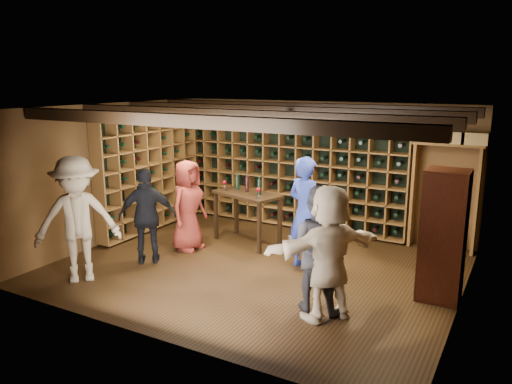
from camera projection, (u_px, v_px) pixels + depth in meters
The scene contains 13 objects.
ground at pixel (256, 267), 7.90m from camera, with size 6.00×6.00×0.00m, color black.
room_shell at pixel (258, 113), 7.41m from camera, with size 6.00×6.00×6.00m.
wine_rack_back at pixel (290, 170), 9.88m from camera, with size 4.65×0.30×2.20m.
wine_rack_left at pixel (150, 172), 9.69m from camera, with size 0.30×2.65×2.20m.
crate_shelf at pixel (448, 161), 8.39m from camera, with size 1.20×0.32×2.07m.
display_cabinet at pixel (443, 238), 6.60m from camera, with size 0.55×0.50×1.75m.
man_blue_shirt at pixel (305, 213), 7.70m from camera, with size 0.65×0.43×1.78m, color navy.
man_grey_suit at pixel (317, 249), 6.30m from camera, with size 0.80×0.62×1.64m, color black.
guest_red_floral at pixel (188, 205), 8.58m from camera, with size 0.77×0.50×1.57m, color maroon.
guest_woman_black at pixel (147, 216), 7.95m from camera, with size 0.91×0.38×1.55m, color black.
guest_khaki at pixel (77, 220), 7.20m from camera, with size 1.20×0.69×1.86m, color #7D6E56.
guest_beige at pixel (329, 253), 6.06m from camera, with size 1.58×0.50×1.70m, color tan.
tasting_table at pixel (247, 199), 8.92m from camera, with size 1.36×0.93×1.21m.
Camera 1 is at (3.61, -6.51, 2.92)m, focal length 35.00 mm.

